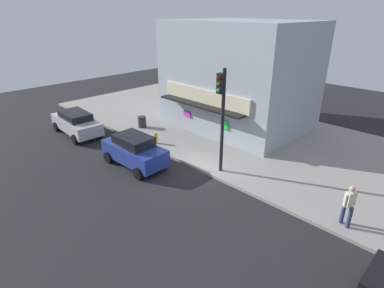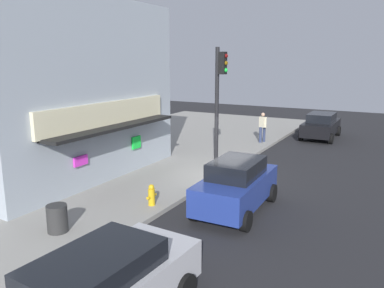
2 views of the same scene
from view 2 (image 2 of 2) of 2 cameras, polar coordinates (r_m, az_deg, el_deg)
name	(u,v)px [view 2 (image 2 of 2)]	position (r m, az deg, el deg)	size (l,w,h in m)	color
ground_plane	(220,179)	(16.40, 4.13, -5.22)	(52.54, 52.54, 0.00)	#232326
sidewalk	(111,160)	(19.55, -11.92, -2.34)	(35.03, 11.93, 0.15)	gray
corner_building	(43,89)	(17.89, -21.35, 7.70)	(9.30, 8.02, 7.21)	#9EA8B2
traffic_light	(219,92)	(16.92, 4.05, 7.68)	(0.32, 0.58, 5.35)	black
fire_hydrant	(152,195)	(13.06, -6.05, -7.59)	(0.47, 0.23, 0.73)	gold
trash_can	(57,218)	(11.72, -19.43, -10.41)	(0.58, 0.58, 0.80)	#2D2D2D
pedestrian	(263,126)	(23.13, 10.47, 2.64)	(0.51, 0.53, 1.77)	navy
parked_car_black	(321,125)	(26.06, 18.67, 2.64)	(4.30, 2.04, 1.63)	black
parked_car_blue	(236,185)	(12.86, 6.62, -6.10)	(3.97, 2.01, 1.76)	navy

